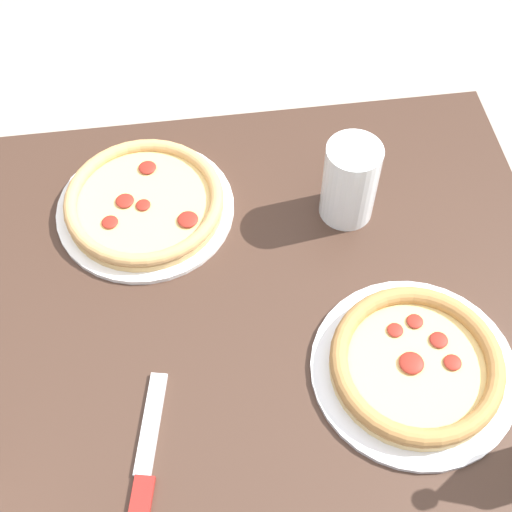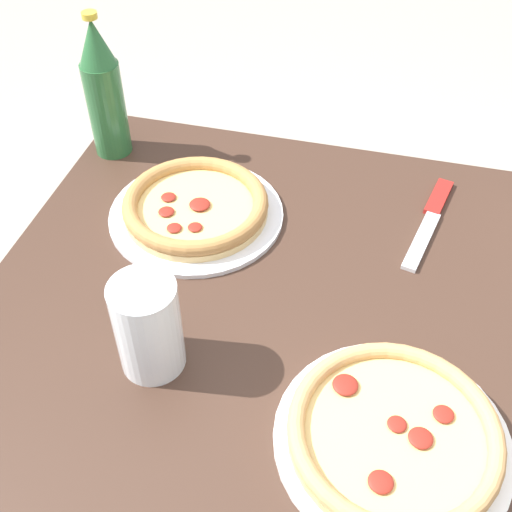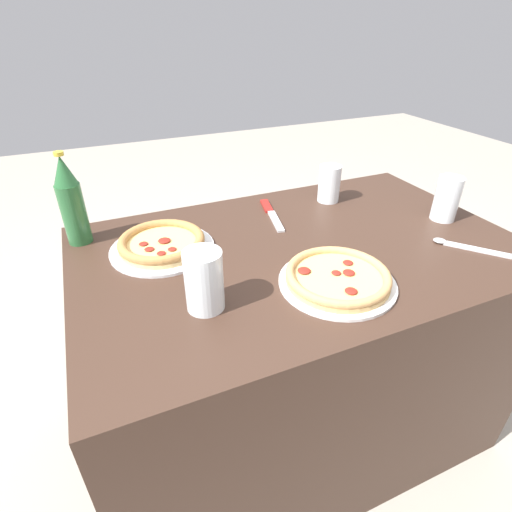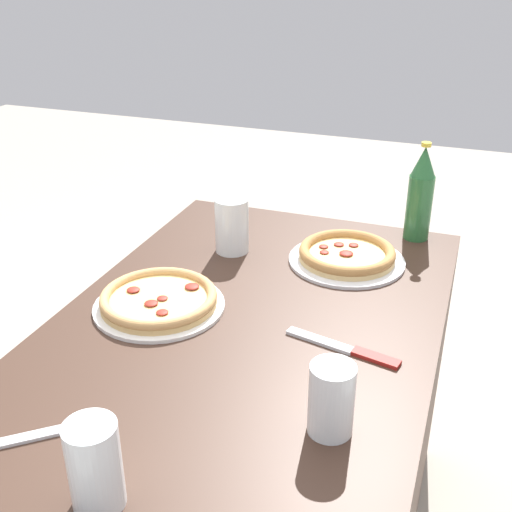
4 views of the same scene
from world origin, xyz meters
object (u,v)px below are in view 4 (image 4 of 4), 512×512
Objects in this scene: pizza_pepperoni at (347,255)px; glass_water at (95,469)px; pizza_veggie at (159,300)px; beer_bottle at (420,194)px; glass_mango_juice at (232,227)px; knife at (347,348)px; glass_cola at (331,401)px; spoon at (41,434)px.

glass_water reaches higher than pizza_pepperoni.
beer_bottle is at bearing 139.72° from pizza_veggie.
knife is at bearing 48.18° from glass_mango_juice.
beer_bottle reaches higher than glass_water.
glass_mango_juice is (-0.31, 0.04, 0.05)m from pizza_veggie.
glass_mango_juice is at bearing -82.97° from pizza_pepperoni.
glass_water is 1.08m from beer_bottle.
pizza_veggie is at bearing -43.27° from pizza_pepperoni.
pizza_veggie is 2.27× the size of glass_cola.
beer_bottle is at bearing 119.26° from glass_mango_juice.
glass_water reaches higher than glass_cola.
beer_bottle is at bearing 164.22° from glass_water.
glass_cola is at bearing 60.36° from pizza_veggie.
spoon is at bearing 1.20° from pizza_veggie.
pizza_veggie is at bearing -119.64° from glass_cola.
pizza_veggie is at bearing -7.68° from glass_mango_juice.
glass_water is 0.59× the size of knife.
beer_bottle is (-0.54, 0.46, 0.10)m from pizza_veggie.
glass_mango_juice reaches higher than pizza_veggie.
beer_bottle is (-0.23, 0.42, 0.06)m from glass_mango_juice.
beer_bottle is (-0.20, 0.14, 0.10)m from pizza_pepperoni.
knife is at bearing -5.48° from beer_bottle.
glass_cola is 0.23m from knife.
glass_cola is (-0.25, 0.26, -0.00)m from glass_water.
knife is at bearing 87.50° from pizza_veggie.
pizza_pepperoni is at bearing 169.45° from glass_water.
spoon reaches higher than knife.
pizza_veggie is at bearing -92.50° from knife.
beer_bottle is 0.57m from knife.
glass_water reaches higher than knife.
glass_mango_juice is at bearing 177.37° from spoon.
glass_water is 0.82× the size of spoon.
glass_mango_juice is 0.60× the size of knife.
pizza_veggie is at bearing -161.29° from glass_water.
glass_water is 0.36m from glass_cola.
pizza_pepperoni is 0.81m from spoon.
glass_mango_juice is 0.84× the size of spoon.
glass_mango_juice is 0.67m from glass_cola.
glass_cola is 0.48× the size of beer_bottle.
glass_mango_juice is at bearing -171.10° from glass_water.
glass_water is 0.81m from glass_mango_juice.
pizza_pepperoni is 0.37m from knife.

